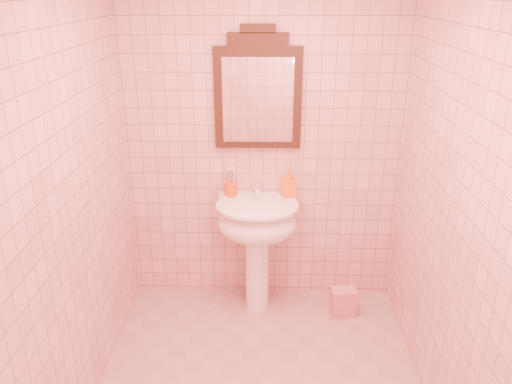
{
  "coord_description": "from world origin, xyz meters",
  "views": [
    {
      "loc": [
        0.03,
        -2.33,
        2.28
      ],
      "look_at": [
        -0.04,
        0.55,
        1.09
      ],
      "focal_mm": 35.0,
      "sensor_mm": 36.0,
      "label": 1
    }
  ],
  "objects_px": {
    "toothbrush_cup": "(231,188)",
    "towel": "(343,302)",
    "pedestal_sink": "(257,230)",
    "mirror": "(258,93)",
    "soap_dispenser": "(288,184)"
  },
  "relations": [
    {
      "from": "towel",
      "to": "pedestal_sink",
      "type": "bearing_deg",
      "value": 173.04
    },
    {
      "from": "mirror",
      "to": "toothbrush_cup",
      "type": "bearing_deg",
      "value": -165.81
    },
    {
      "from": "soap_dispenser",
      "to": "towel",
      "type": "bearing_deg",
      "value": -48.17
    },
    {
      "from": "soap_dispenser",
      "to": "towel",
      "type": "distance_m",
      "value": 0.98
    },
    {
      "from": "pedestal_sink",
      "to": "mirror",
      "type": "distance_m",
      "value": 0.97
    },
    {
      "from": "toothbrush_cup",
      "to": "soap_dispenser",
      "type": "xyz_separation_m",
      "value": [
        0.42,
        -0.01,
        0.04
      ]
    },
    {
      "from": "toothbrush_cup",
      "to": "towel",
      "type": "distance_m",
      "value": 1.19
    },
    {
      "from": "pedestal_sink",
      "to": "mirror",
      "type": "height_order",
      "value": "mirror"
    },
    {
      "from": "mirror",
      "to": "toothbrush_cup",
      "type": "distance_m",
      "value": 0.71
    },
    {
      "from": "toothbrush_cup",
      "to": "soap_dispenser",
      "type": "distance_m",
      "value": 0.42
    },
    {
      "from": "pedestal_sink",
      "to": "towel",
      "type": "xyz_separation_m",
      "value": [
        0.64,
        -0.08,
        -0.55
      ]
    },
    {
      "from": "towel",
      "to": "mirror",
      "type": "bearing_deg",
      "value": 156.44
    },
    {
      "from": "soap_dispenser",
      "to": "toothbrush_cup",
      "type": "bearing_deg",
      "value": 159.19
    },
    {
      "from": "pedestal_sink",
      "to": "toothbrush_cup",
      "type": "xyz_separation_m",
      "value": [
        -0.2,
        0.15,
        0.26
      ]
    },
    {
      "from": "mirror",
      "to": "soap_dispenser",
      "type": "relative_size",
      "value": 4.17
    }
  ]
}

